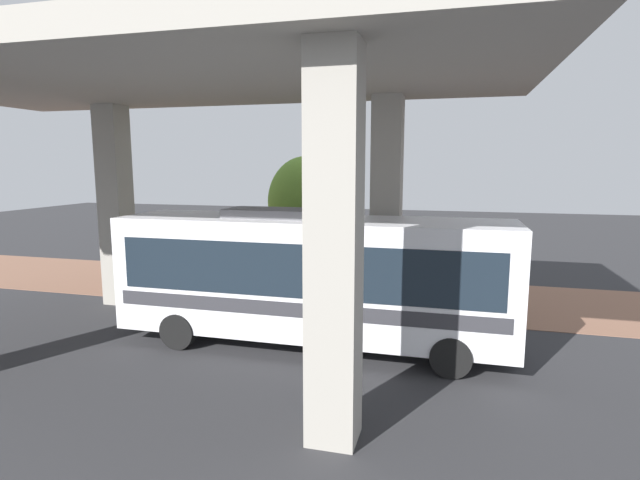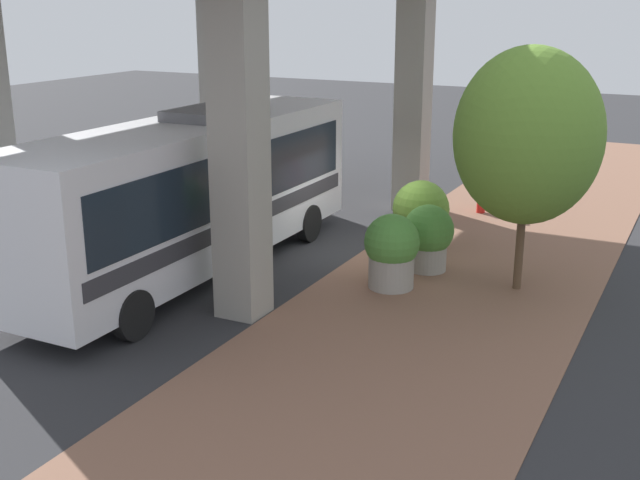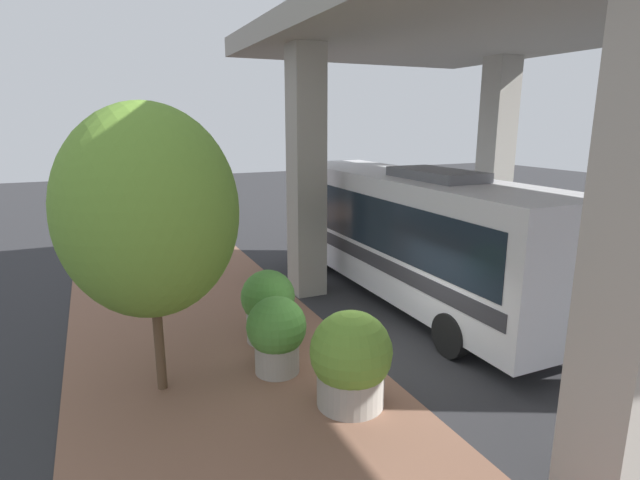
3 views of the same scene
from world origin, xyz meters
The scene contains 8 objects.
ground_plane centered at (0.00, 0.00, 0.00)m, with size 80.00×80.00×0.00m, color #2D2D30.
sidewalk_strip centered at (-3.00, 0.00, 0.01)m, with size 6.00×40.00×0.02m.
overpass centered at (4.00, 0.00, 6.67)m, with size 9.40×17.72×7.69m.
bus centered at (2.93, 3.16, 2.07)m, with size 2.75×10.78×3.83m.
planter_front centered at (-1.18, -1.14, 0.88)m, with size 1.48×1.48×1.79m.
planter_middle centered at (-1.65, 2.06, 0.89)m, with size 1.25×1.25×1.72m.
planter_back centered at (-1.98, 0.55, 0.85)m, with size 1.22×1.22×1.62m.
street_tree_near centered at (-4.22, 0.85, 3.47)m, with size 3.18×3.18×5.38m.
Camera 3 is at (-5.04, -8.32, 5.04)m, focal length 28.00 mm.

